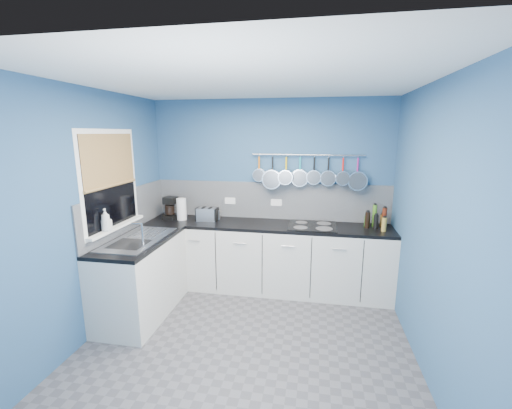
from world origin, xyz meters
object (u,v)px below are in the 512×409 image
(coffee_maker, at_px, (170,208))
(canister, at_px, (217,215))
(soap_bottle_a, at_px, (106,220))
(paper_towel, at_px, (182,209))
(hob, at_px, (312,226))
(toaster, at_px, (207,214))
(soap_bottle_b, at_px, (107,223))

(coffee_maker, height_order, canister, coffee_maker)
(canister, bearing_deg, soap_bottle_a, -124.67)
(paper_towel, bearing_deg, hob, -0.64)
(canister, xyz_separation_m, hob, (1.29, -0.12, -0.06))
(paper_towel, xyz_separation_m, coffee_maker, (-0.17, 0.03, 0.00))
(canister, relative_size, hob, 0.22)
(hob, bearing_deg, coffee_maker, 178.66)
(hob, bearing_deg, toaster, 178.23)
(coffee_maker, xyz_separation_m, canister, (0.64, 0.07, -0.09))
(paper_towel, height_order, hob, paper_towel)
(soap_bottle_a, height_order, toaster, soap_bottle_a)
(toaster, relative_size, hob, 0.45)
(soap_bottle_b, distance_m, paper_towel, 1.17)
(paper_towel, distance_m, hob, 1.76)
(canister, distance_m, hob, 1.30)
(coffee_maker, bearing_deg, soap_bottle_b, -93.54)
(paper_towel, height_order, canister, paper_towel)
(soap_bottle_b, distance_m, coffee_maker, 1.15)
(soap_bottle_a, distance_m, canister, 1.48)
(soap_bottle_a, relative_size, soap_bottle_b, 1.39)
(soap_bottle_b, height_order, canister, soap_bottle_b)
(paper_towel, relative_size, toaster, 1.09)
(coffee_maker, distance_m, canister, 0.65)
(soap_bottle_a, bearing_deg, soap_bottle_b, 90.00)
(soap_bottle_b, xyz_separation_m, paper_towel, (0.37, 1.10, -0.09))
(soap_bottle_b, relative_size, canister, 1.31)
(soap_bottle_b, distance_m, hob, 2.40)
(canister, bearing_deg, soap_bottle_b, -124.93)
(paper_towel, distance_m, toaster, 0.36)
(soap_bottle_b, height_order, hob, soap_bottle_b)
(paper_towel, bearing_deg, coffee_maker, 171.61)
(paper_towel, height_order, toaster, paper_towel)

